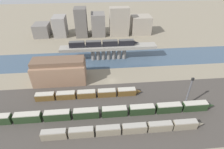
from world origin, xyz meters
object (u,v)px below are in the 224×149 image
Objects in this scene: train_yard_far at (89,94)px; warehouse_building at (60,71)px; train_yard_mid at (103,112)px; signal_tower at (188,93)px; train_on_bridge at (104,43)px; train_yard_near at (124,129)px.

warehouse_building reaches higher than train_yard_far.
signal_tower is at bearing 3.29° from train_yard_mid.
warehouse_building is (-15.93, 15.02, 4.81)m from train_yard_far.
signal_tower is (44.51, -11.03, 6.60)m from train_yard_far.
train_yard_far is (-9.43, -37.54, -9.93)m from train_on_bridge.
train_yard_near is at bearing -51.60° from warehouse_building.
train_on_bridge is 0.69× the size of train_yard_near.
signal_tower is (38.05, 2.19, 6.28)m from train_yard_mid.
train_yard_near is 48.55m from warehouse_building.
warehouse_building is (-22.39, 28.24, 4.48)m from train_yard_mid.
train_yard_mid reaches higher than train_yard_far.
train_yard_mid is at bearing -176.71° from signal_tower.
train_yard_mid is 6.16× the size of signal_tower.
train_yard_near is at bearing -58.36° from train_yard_far.
train_yard_mid is at bearing -93.35° from train_on_bridge.
warehouse_building is at bearing -138.39° from train_on_bridge.
train_yard_far is at bearing 166.08° from signal_tower.
train_yard_mid is 3.60× the size of warehouse_building.
signal_tower reaches higher than train_yard_near.
train_on_bridge is at bearing 94.41° from train_yard_near.
signal_tower reaches higher than train_yard_far.
train_yard_mid is (-7.63, 9.64, 0.14)m from train_yard_near.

